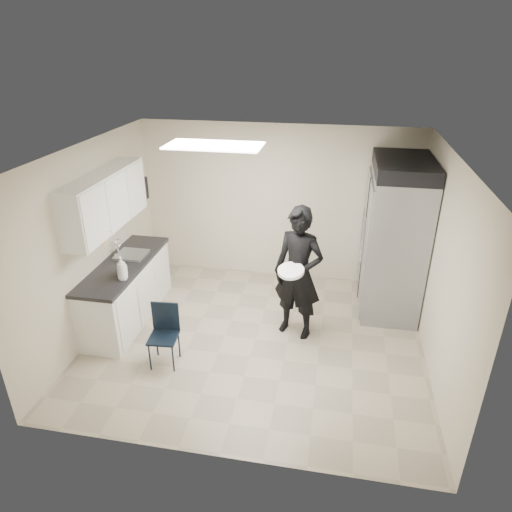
% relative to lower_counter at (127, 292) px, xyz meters
% --- Properties ---
extents(floor, '(4.50, 4.50, 0.00)m').
position_rel_lower_counter_xyz_m(floor, '(1.95, -0.20, -0.43)').
color(floor, '#A1947E').
rests_on(floor, ground).
extents(ceiling, '(4.50, 4.50, 0.00)m').
position_rel_lower_counter_xyz_m(ceiling, '(1.95, -0.20, 2.17)').
color(ceiling, silver).
rests_on(ceiling, back_wall).
extents(back_wall, '(4.50, 0.00, 4.50)m').
position_rel_lower_counter_xyz_m(back_wall, '(1.95, 1.80, 0.87)').
color(back_wall, '#C0B59E').
rests_on(back_wall, floor).
extents(left_wall, '(0.00, 4.00, 4.00)m').
position_rel_lower_counter_xyz_m(left_wall, '(-0.30, -0.20, 0.87)').
color(left_wall, '#C0B59E').
rests_on(left_wall, floor).
extents(right_wall, '(0.00, 4.00, 4.00)m').
position_rel_lower_counter_xyz_m(right_wall, '(4.20, -0.20, 0.87)').
color(right_wall, '#C0B59E').
rests_on(right_wall, floor).
extents(ceiling_panel, '(1.20, 0.60, 0.02)m').
position_rel_lower_counter_xyz_m(ceiling_panel, '(1.35, 0.20, 2.14)').
color(ceiling_panel, white).
rests_on(ceiling_panel, ceiling).
extents(lower_counter, '(0.60, 1.90, 0.86)m').
position_rel_lower_counter_xyz_m(lower_counter, '(0.00, 0.00, 0.00)').
color(lower_counter, silver).
rests_on(lower_counter, floor).
extents(countertop, '(0.64, 1.95, 0.05)m').
position_rel_lower_counter_xyz_m(countertop, '(0.00, 0.00, 0.46)').
color(countertop, black).
rests_on(countertop, lower_counter).
extents(sink, '(0.42, 0.40, 0.14)m').
position_rel_lower_counter_xyz_m(sink, '(0.02, 0.25, 0.44)').
color(sink, gray).
rests_on(sink, countertop).
extents(faucet, '(0.02, 0.02, 0.24)m').
position_rel_lower_counter_xyz_m(faucet, '(-0.18, 0.25, 0.59)').
color(faucet, silver).
rests_on(faucet, countertop).
extents(upper_cabinets, '(0.35, 1.80, 0.75)m').
position_rel_lower_counter_xyz_m(upper_cabinets, '(-0.13, 0.00, 1.40)').
color(upper_cabinets, silver).
rests_on(upper_cabinets, left_wall).
extents(towel_dispenser, '(0.22, 0.30, 0.35)m').
position_rel_lower_counter_xyz_m(towel_dispenser, '(-0.19, 1.15, 1.19)').
color(towel_dispenser, black).
rests_on(towel_dispenser, left_wall).
extents(notice_sticker_left, '(0.00, 0.12, 0.07)m').
position_rel_lower_counter_xyz_m(notice_sticker_left, '(-0.29, -0.10, 0.79)').
color(notice_sticker_left, yellow).
rests_on(notice_sticker_left, left_wall).
extents(notice_sticker_right, '(0.00, 0.12, 0.07)m').
position_rel_lower_counter_xyz_m(notice_sticker_right, '(-0.29, 0.10, 0.75)').
color(notice_sticker_right, yellow).
rests_on(notice_sticker_right, left_wall).
extents(commercial_fridge, '(0.80, 1.35, 2.10)m').
position_rel_lower_counter_xyz_m(commercial_fridge, '(3.78, 1.07, 0.62)').
color(commercial_fridge, gray).
rests_on(commercial_fridge, floor).
extents(fridge_compressor, '(0.80, 1.35, 0.20)m').
position_rel_lower_counter_xyz_m(fridge_compressor, '(3.78, 1.07, 1.77)').
color(fridge_compressor, black).
rests_on(fridge_compressor, commercial_fridge).
extents(folding_chair, '(0.38, 0.38, 0.78)m').
position_rel_lower_counter_xyz_m(folding_chair, '(0.91, -0.91, -0.04)').
color(folding_chair, black).
rests_on(folding_chair, floor).
extents(man_tuxedo, '(0.79, 0.64, 1.87)m').
position_rel_lower_counter_xyz_m(man_tuxedo, '(2.48, 0.09, 0.50)').
color(man_tuxedo, black).
rests_on(man_tuxedo, floor).
extents(bucket_lid, '(0.43, 0.43, 0.04)m').
position_rel_lower_counter_xyz_m(bucket_lid, '(2.40, -0.15, 0.66)').
color(bucket_lid, white).
rests_on(bucket_lid, man_tuxedo).
extents(soap_bottle_a, '(0.18, 0.18, 0.33)m').
position_rel_lower_counter_xyz_m(soap_bottle_a, '(0.22, -0.45, 0.65)').
color(soap_bottle_a, white).
rests_on(soap_bottle_a, countertop).
extents(soap_bottle_b, '(0.12, 0.12, 0.22)m').
position_rel_lower_counter_xyz_m(soap_bottle_b, '(0.17, -0.34, 0.59)').
color(soap_bottle_b, silver).
rests_on(soap_bottle_b, countertop).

